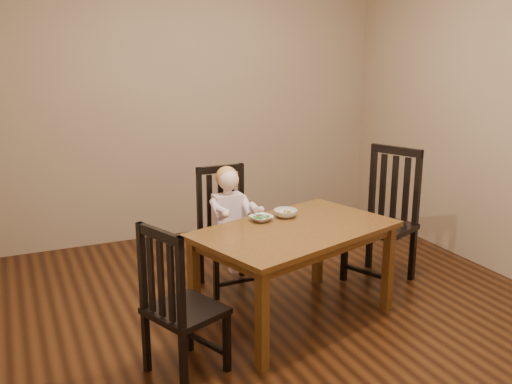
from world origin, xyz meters
name	(u,v)px	position (x,y,z in m)	size (l,w,h in m)	color
room	(282,126)	(0.00, 0.00, 1.35)	(4.01, 4.01, 2.71)	#41210D
dining_table	(295,239)	(0.05, -0.12, 0.59)	(1.52, 1.16, 0.67)	#4E2D12
chair_child	(227,230)	(-0.17, 0.61, 0.46)	(0.42, 0.40, 0.95)	black
chair_left	(179,305)	(-0.88, -0.47, 0.44)	(0.50, 0.51, 0.92)	black
chair_right	(384,218)	(1.04, 0.22, 0.52)	(0.59, 0.60, 1.08)	black
toddler	(229,216)	(-0.16, 0.56, 0.59)	(0.30, 0.37, 0.51)	white
bowl_peas	(261,218)	(-0.10, 0.11, 0.69)	(0.16, 0.16, 0.04)	silver
bowl_veg	(285,213)	(0.10, 0.13, 0.70)	(0.17, 0.17, 0.05)	silver
fork	(259,217)	(-0.13, 0.08, 0.71)	(0.11, 0.07, 0.05)	silver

